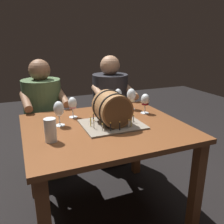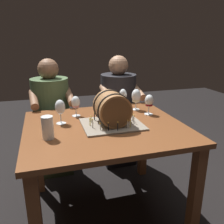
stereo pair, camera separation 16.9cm
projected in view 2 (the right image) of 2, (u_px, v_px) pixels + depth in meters
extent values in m
plane|color=black|center=(106.00, 210.00, 1.95)|extent=(8.00, 8.00, 0.00)
cube|color=brown|center=(105.00, 127.00, 1.72)|extent=(1.14, 0.99, 0.03)
cube|color=brown|center=(195.00, 195.00, 1.58)|extent=(0.07, 0.07, 0.72)
cube|color=brown|center=(38.00, 156.00, 2.10)|extent=(0.07, 0.07, 0.72)
cube|color=brown|center=(143.00, 142.00, 2.37)|extent=(0.07, 0.07, 0.72)
cube|color=gray|center=(112.00, 124.00, 1.72)|extent=(0.43, 0.36, 0.01)
cylinder|color=olive|center=(112.00, 108.00, 1.68)|extent=(0.23, 0.23, 0.23)
cylinder|color=brown|center=(117.00, 113.00, 1.57)|extent=(0.20, 0.00, 0.20)
cylinder|color=brown|center=(108.00, 104.00, 1.79)|extent=(0.20, 0.00, 0.20)
torus|color=black|center=(115.00, 111.00, 1.62)|extent=(0.25, 0.01, 0.25)
torus|color=black|center=(110.00, 106.00, 1.74)|extent=(0.25, 0.01, 0.25)
cylinder|color=silver|center=(133.00, 118.00, 1.75)|extent=(0.01, 0.01, 0.05)
sphere|color=#F9C64C|center=(133.00, 114.00, 1.74)|extent=(0.01, 0.01, 0.01)
cylinder|color=black|center=(129.00, 116.00, 1.79)|extent=(0.01, 0.01, 0.05)
sphere|color=#F9C64C|center=(129.00, 113.00, 1.78)|extent=(0.01, 0.01, 0.01)
cylinder|color=silver|center=(122.00, 114.00, 1.83)|extent=(0.01, 0.01, 0.05)
sphere|color=#F9C64C|center=(122.00, 110.00, 1.82)|extent=(0.01, 0.01, 0.01)
cylinder|color=black|center=(116.00, 114.00, 1.84)|extent=(0.01, 0.01, 0.05)
sphere|color=#F9C64C|center=(116.00, 111.00, 1.83)|extent=(0.01, 0.01, 0.01)
cylinder|color=#EAD666|center=(109.00, 114.00, 1.84)|extent=(0.01, 0.01, 0.05)
sphere|color=#F9C64C|center=(109.00, 111.00, 1.83)|extent=(0.01, 0.01, 0.01)
cylinder|color=silver|center=(99.00, 116.00, 1.81)|extent=(0.01, 0.01, 0.05)
sphere|color=#F9C64C|center=(99.00, 112.00, 1.80)|extent=(0.01, 0.01, 0.01)
cylinder|color=black|center=(94.00, 117.00, 1.77)|extent=(0.01, 0.01, 0.05)
sphere|color=#F9C64C|center=(94.00, 113.00, 1.76)|extent=(0.01, 0.01, 0.01)
cylinder|color=#EAD666|center=(91.00, 120.00, 1.73)|extent=(0.01, 0.01, 0.04)
sphere|color=#F9C64C|center=(91.00, 116.00, 1.72)|extent=(0.01, 0.01, 0.01)
cylinder|color=#EAD666|center=(90.00, 122.00, 1.67)|extent=(0.01, 0.01, 0.04)
sphere|color=#F9C64C|center=(90.00, 119.00, 1.66)|extent=(0.01, 0.01, 0.01)
cylinder|color=silver|center=(93.00, 124.00, 1.62)|extent=(0.01, 0.01, 0.06)
sphere|color=#F9C64C|center=(93.00, 119.00, 1.61)|extent=(0.01, 0.01, 0.01)
cylinder|color=silver|center=(100.00, 127.00, 1.58)|extent=(0.01, 0.01, 0.04)
sphere|color=#F9C64C|center=(100.00, 123.00, 1.58)|extent=(0.01, 0.01, 0.01)
cylinder|color=black|center=(108.00, 127.00, 1.57)|extent=(0.01, 0.01, 0.05)
sphere|color=#F9C64C|center=(108.00, 123.00, 1.56)|extent=(0.01, 0.01, 0.01)
cylinder|color=black|center=(118.00, 127.00, 1.58)|extent=(0.01, 0.01, 0.05)
sphere|color=#F9C64C|center=(118.00, 122.00, 1.57)|extent=(0.01, 0.01, 0.01)
cylinder|color=silver|center=(128.00, 125.00, 1.61)|extent=(0.01, 0.01, 0.05)
sphere|color=#F9C64C|center=(128.00, 120.00, 1.60)|extent=(0.01, 0.01, 0.01)
cylinder|color=#EAD666|center=(130.00, 124.00, 1.63)|extent=(0.01, 0.01, 0.05)
sphere|color=#F9C64C|center=(130.00, 120.00, 1.63)|extent=(0.01, 0.01, 0.01)
cylinder|color=silver|center=(134.00, 120.00, 1.71)|extent=(0.01, 0.01, 0.05)
sphere|color=#F9C64C|center=(134.00, 116.00, 1.70)|extent=(0.01, 0.01, 0.01)
cylinder|color=white|center=(136.00, 109.00, 2.08)|extent=(0.07, 0.07, 0.00)
cylinder|color=white|center=(136.00, 106.00, 2.07)|extent=(0.01, 0.01, 0.07)
ellipsoid|color=white|center=(136.00, 96.00, 2.04)|extent=(0.08, 0.08, 0.12)
cylinder|color=beige|center=(136.00, 100.00, 2.05)|extent=(0.07, 0.07, 0.04)
cylinder|color=white|center=(76.00, 116.00, 1.91)|extent=(0.07, 0.07, 0.00)
cylinder|color=white|center=(76.00, 112.00, 1.90)|extent=(0.01, 0.01, 0.07)
ellipsoid|color=white|center=(76.00, 102.00, 1.88)|extent=(0.07, 0.07, 0.09)
cylinder|color=pink|center=(76.00, 105.00, 1.89)|extent=(0.06, 0.06, 0.03)
cylinder|color=white|center=(61.00, 123.00, 1.74)|extent=(0.07, 0.07, 0.00)
cylinder|color=white|center=(61.00, 119.00, 1.73)|extent=(0.01, 0.01, 0.07)
ellipsoid|color=white|center=(60.00, 107.00, 1.71)|extent=(0.07, 0.07, 0.11)
cylinder|color=white|center=(123.00, 109.00, 2.10)|extent=(0.07, 0.07, 0.00)
cylinder|color=white|center=(123.00, 105.00, 2.09)|extent=(0.01, 0.01, 0.07)
ellipsoid|color=white|center=(123.00, 95.00, 2.06)|extent=(0.07, 0.07, 0.11)
cylinder|color=#C6842D|center=(123.00, 98.00, 2.07)|extent=(0.05, 0.05, 0.05)
cylinder|color=white|center=(148.00, 114.00, 1.96)|extent=(0.07, 0.07, 0.00)
cylinder|color=white|center=(149.00, 110.00, 1.94)|extent=(0.01, 0.01, 0.07)
ellipsoid|color=white|center=(149.00, 100.00, 1.92)|extent=(0.07, 0.07, 0.10)
cylinder|color=maroon|center=(149.00, 104.00, 1.93)|extent=(0.06, 0.06, 0.03)
cylinder|color=white|center=(48.00, 128.00, 1.47)|extent=(0.07, 0.07, 0.15)
cylinder|color=#C6842D|center=(48.00, 132.00, 1.48)|extent=(0.07, 0.07, 0.09)
cylinder|color=white|center=(47.00, 124.00, 1.46)|extent=(0.07, 0.07, 0.01)
cube|color=#2A3A24|center=(55.00, 151.00, 2.48)|extent=(0.34, 0.32, 0.45)
cylinder|color=#47603D|center=(51.00, 106.00, 2.33)|extent=(0.38, 0.38, 0.55)
sphere|color=brown|center=(48.00, 69.00, 2.22)|extent=(0.20, 0.20, 0.20)
cylinder|color=brown|center=(69.00, 96.00, 2.23)|extent=(0.09, 0.31, 0.14)
cylinder|color=brown|center=(34.00, 99.00, 2.12)|extent=(0.09, 0.31, 0.14)
cube|color=black|center=(118.00, 143.00, 2.67)|extent=(0.34, 0.32, 0.45)
cylinder|color=#232328|center=(118.00, 100.00, 2.52)|extent=(0.38, 0.38, 0.55)
sphere|color=#A87A5B|center=(118.00, 65.00, 2.41)|extent=(0.20, 0.20, 0.20)
cylinder|color=#A87A5B|center=(138.00, 91.00, 2.40)|extent=(0.08, 0.31, 0.14)
cylinder|color=#A87A5B|center=(106.00, 93.00, 2.32)|extent=(0.08, 0.31, 0.14)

